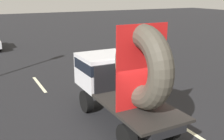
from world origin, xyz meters
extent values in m
plane|color=black|center=(0.00, 0.00, 0.00)|extent=(120.00, 120.00, 0.00)
cylinder|color=black|center=(-1.21, 2.24, 0.46)|extent=(0.28, 0.93, 0.93)
cylinder|color=black|center=(0.49, 2.24, 0.46)|extent=(0.28, 0.93, 0.93)
cylinder|color=black|center=(-1.21, -1.09, 0.46)|extent=(0.28, 0.93, 0.93)
cylinder|color=black|center=(0.49, -1.09, 0.46)|extent=(0.28, 0.93, 0.93)
cube|color=black|center=(-0.36, 0.53, 0.91)|extent=(1.30, 5.30, 0.25)
cube|color=silver|center=(-0.36, 2.24, 1.71)|extent=(2.00, 1.88, 1.35)
cube|color=black|center=(-0.36, 2.19, 2.01)|extent=(2.02, 1.79, 0.44)
cube|color=black|center=(-0.36, -0.41, 1.09)|extent=(2.00, 3.42, 0.10)
cube|color=black|center=(-0.36, 1.25, 1.69)|extent=(1.80, 0.08, 1.10)
torus|color=#474238|center=(-0.36, -0.56, 2.54)|extent=(0.79, 2.80, 2.80)
cube|color=red|center=(-0.36, -0.56, 2.54)|extent=(1.90, 0.03, 2.80)
cylinder|color=black|center=(-3.19, 16.85, 0.33)|extent=(0.23, 0.67, 0.67)
cube|color=beige|center=(-2.18, 6.67, 0.00)|extent=(0.16, 2.84, 0.01)
cube|color=beige|center=(1.47, -1.03, 0.00)|extent=(0.16, 2.95, 0.01)
cube|color=beige|center=(1.47, 6.79, 0.00)|extent=(0.16, 2.84, 0.01)
camera|label=1|loc=(-5.08, -7.51, 4.87)|focal=42.95mm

